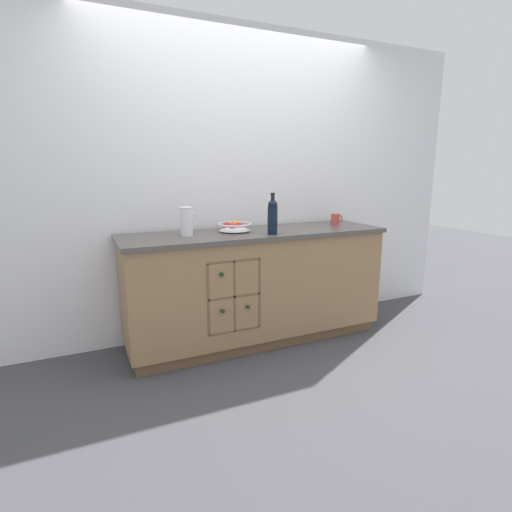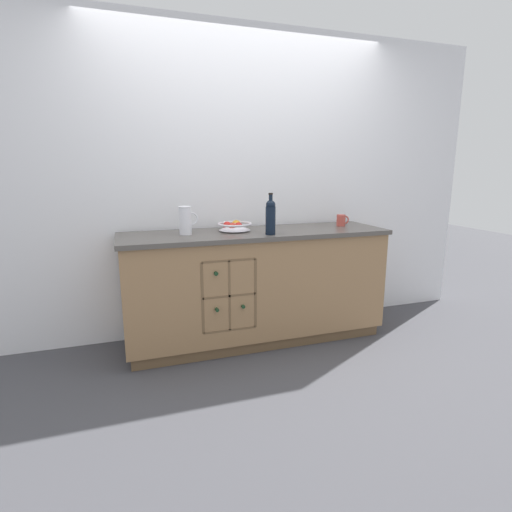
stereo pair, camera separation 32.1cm
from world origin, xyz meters
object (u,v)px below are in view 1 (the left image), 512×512
object	(u,v)px
white_pitcher	(187,221)
standing_wine_bottle	(273,216)
fruit_bowl	(234,226)
ceramic_mug	(336,219)

from	to	relation	value
white_pitcher	standing_wine_bottle	xyz separation A→B (m)	(0.61, -0.20, 0.03)
white_pitcher	standing_wine_bottle	distance (m)	0.64
fruit_bowl	white_pitcher	distance (m)	0.40
white_pitcher	ceramic_mug	xyz separation A→B (m)	(1.35, 0.03, -0.06)
ceramic_mug	standing_wine_bottle	world-z (taller)	standing_wine_bottle
fruit_bowl	ceramic_mug	world-z (taller)	ceramic_mug
fruit_bowl	ceramic_mug	bearing A→B (deg)	-0.65
white_pitcher	ceramic_mug	world-z (taller)	white_pitcher
fruit_bowl	standing_wine_bottle	size ratio (longest dim) A/B	0.88
white_pitcher	ceramic_mug	bearing A→B (deg)	1.39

